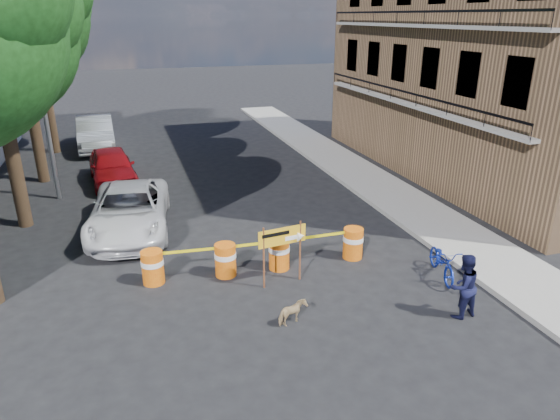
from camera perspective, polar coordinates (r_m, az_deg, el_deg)
ground at (r=12.47m, az=0.62°, el=-10.14°), size 120.00×120.00×0.00m
sidewalk_east at (r=19.78m, az=12.41°, el=1.83°), size 2.40×40.00×0.15m
apartment_building at (r=23.72m, az=24.07°, el=18.38°), size 8.00×16.00×12.00m
tree_mid_b at (r=22.37m, az=-27.98°, el=19.56°), size 5.67×5.40×9.62m
tree_far at (r=27.32m, az=-26.12°, el=18.70°), size 5.04×4.80×8.84m
streetlamp at (r=19.89m, az=-25.63°, el=13.16°), size 1.25×0.18×8.00m
barrel_far_left at (r=13.35m, az=-14.35°, el=-6.28°), size 0.58×0.58×0.90m
barrel_mid_left at (r=13.39m, az=-6.26°, el=-5.63°), size 0.58×0.58×0.90m
barrel_mid_right at (r=13.65m, az=-0.10°, el=-4.92°), size 0.58×0.58×0.90m
barrel_far_right at (r=14.40m, az=8.34°, el=-3.70°), size 0.58×0.58×0.90m
detour_sign at (r=12.63m, az=0.90°, el=-3.46°), size 1.29×0.28×1.67m
pedestrian at (r=12.18m, az=20.21°, el=-8.17°), size 0.83×0.69×1.56m
bicycle at (r=13.75m, az=18.26°, el=-4.05°), size 0.82×1.04×1.74m
dog at (r=11.43m, az=1.44°, el=-11.68°), size 0.74×0.53×0.57m
suv_white at (r=16.62m, az=-16.83°, el=-0.03°), size 2.94×5.37×1.43m
sedan_red at (r=21.75m, az=-18.64°, el=4.75°), size 2.09×4.35×1.43m
sedan_silver at (r=27.91m, az=-20.33°, el=8.25°), size 1.97×5.06×1.64m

